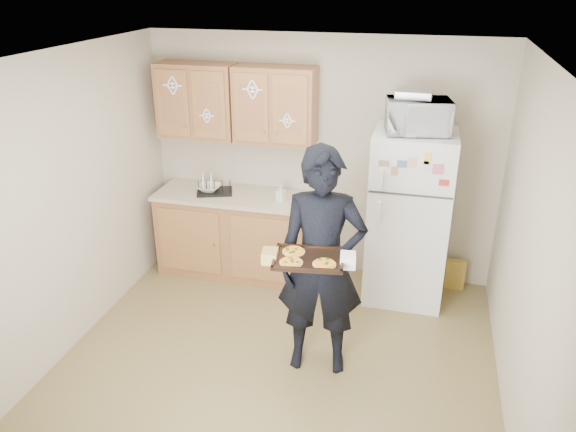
{
  "coord_description": "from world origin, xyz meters",
  "views": [
    {
      "loc": [
        1.05,
        -3.66,
        3.04
      ],
      "look_at": [
        -0.0,
        0.45,
        1.18
      ],
      "focal_mm": 35.0,
      "sensor_mm": 36.0,
      "label": 1
    }
  ],
  "objects_px": {
    "refrigerator": "(409,217)",
    "person": "(322,264)",
    "baking_tray": "(309,259)",
    "dish_rack": "(214,186)",
    "microwave": "(418,116)"
  },
  "relations": [
    {
      "from": "refrigerator",
      "to": "dish_rack",
      "type": "bearing_deg",
      "value": 178.95
    },
    {
      "from": "baking_tray",
      "to": "dish_rack",
      "type": "xyz_separation_m",
      "value": [
        -1.36,
        1.63,
        -0.16
      ]
    },
    {
      "from": "person",
      "to": "microwave",
      "type": "distance_m",
      "value": 1.65
    },
    {
      "from": "baking_tray",
      "to": "dish_rack",
      "type": "distance_m",
      "value": 2.13
    },
    {
      "from": "refrigerator",
      "to": "dish_rack",
      "type": "distance_m",
      "value": 2.01
    },
    {
      "from": "person",
      "to": "baking_tray",
      "type": "distance_m",
      "value": 0.35
    },
    {
      "from": "baking_tray",
      "to": "microwave",
      "type": "height_order",
      "value": "microwave"
    },
    {
      "from": "microwave",
      "to": "dish_rack",
      "type": "height_order",
      "value": "microwave"
    },
    {
      "from": "refrigerator",
      "to": "person",
      "type": "distance_m",
      "value": 1.43
    },
    {
      "from": "refrigerator",
      "to": "microwave",
      "type": "xyz_separation_m",
      "value": [
        -0.0,
        -0.05,
        1.0
      ]
    },
    {
      "from": "refrigerator",
      "to": "baking_tray",
      "type": "height_order",
      "value": "refrigerator"
    },
    {
      "from": "refrigerator",
      "to": "person",
      "type": "relative_size",
      "value": 0.9
    },
    {
      "from": "person",
      "to": "baking_tray",
      "type": "xyz_separation_m",
      "value": [
        -0.04,
        -0.3,
        0.19
      ]
    },
    {
      "from": "refrigerator",
      "to": "microwave",
      "type": "height_order",
      "value": "microwave"
    },
    {
      "from": "refrigerator",
      "to": "microwave",
      "type": "distance_m",
      "value": 1.0
    }
  ]
}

